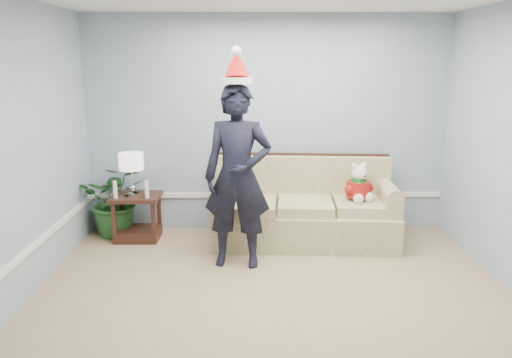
{
  "coord_description": "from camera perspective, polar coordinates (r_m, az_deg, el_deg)",
  "views": [
    {
      "loc": [
        -0.22,
        -3.72,
        2.13
      ],
      "look_at": [
        -0.15,
        1.55,
        0.88
      ],
      "focal_mm": 35.0,
      "sensor_mm": 36.0,
      "label": 1
    }
  ],
  "objects": [
    {
      "name": "man",
      "position": [
        5.17,
        -2.1,
        0.26
      ],
      "size": [
        0.75,
        0.53,
        1.92
      ],
      "primitive_type": "imported",
      "rotation": [
        0.0,
        0.0,
        -0.11
      ],
      "color": "black",
      "rests_on": "room_shell"
    },
    {
      "name": "santa_hat",
      "position": [
        5.06,
        -2.21,
        12.64
      ],
      "size": [
        0.32,
        0.36,
        0.37
      ],
      "rotation": [
        0.0,
        0.0,
        -0.01
      ],
      "color": "white",
      "rests_on": "man"
    },
    {
      "name": "candle_pair",
      "position": [
        6.04,
        -14.1,
        -1.25
      ],
      "size": [
        0.42,
        0.05,
        0.21
      ],
      "color": "silver",
      "rests_on": "side_table"
    },
    {
      "name": "room_shell",
      "position": [
        3.81,
        2.55,
        1.47
      ],
      "size": [
        4.54,
        5.04,
        2.74
      ],
      "color": "tan",
      "rests_on": "ground"
    },
    {
      "name": "wainscot_trim",
      "position": [
        5.27,
        -11.25,
        -5.57
      ],
      "size": [
        4.49,
        4.99,
        0.06
      ],
      "color": "white",
      "rests_on": "room_shell"
    },
    {
      "name": "side_table",
      "position": [
        6.28,
        -13.38,
        -4.79
      ],
      "size": [
        0.58,
        0.49,
        0.56
      ],
      "rotation": [
        0.0,
        0.0,
        -0.01
      ],
      "color": "#3C1F15",
      "rests_on": "room_shell"
    },
    {
      "name": "houseplant",
      "position": [
        6.44,
        -15.64,
        -2.27
      ],
      "size": [
        0.9,
        0.81,
        0.91
      ],
      "primitive_type": "imported",
      "rotation": [
        0.0,
        0.0,
        0.13
      ],
      "color": "#1F5322",
      "rests_on": "room_shell"
    },
    {
      "name": "teddy_bear",
      "position": [
        5.98,
        11.63,
        -0.87
      ],
      "size": [
        0.36,
        0.36,
        0.46
      ],
      "rotation": [
        0.0,
        0.0,
        0.38
      ],
      "color": "white",
      "rests_on": "sofa"
    },
    {
      "name": "sofa",
      "position": [
        6.07,
        5.5,
        -3.72
      ],
      "size": [
        2.22,
        1.07,
        1.01
      ],
      "rotation": [
        0.0,
        0.0,
        -0.07
      ],
      "color": "brown",
      "rests_on": "room_shell"
    },
    {
      "name": "table_lamp",
      "position": [
        6.09,
        -14.08,
        1.76
      ],
      "size": [
        0.29,
        0.29,
        0.52
      ],
      "color": "silver",
      "rests_on": "side_table"
    }
  ]
}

